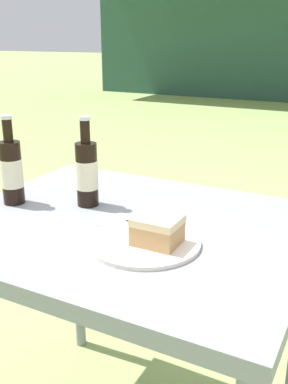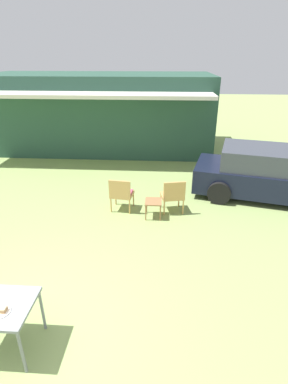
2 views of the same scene
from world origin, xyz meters
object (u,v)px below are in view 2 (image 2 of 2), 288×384
Objects in this scene: wicker_chair_cushioned at (121,193)px; cake_on_plate at (1,310)px; parked_car at (266,174)px; wicker_chair_plain at (173,194)px; garden_side_table at (153,203)px.

cake_on_plate is at bearing 84.71° from wicker_chair_cushioned.
wicker_chair_cushioned is 3.41× the size of cake_on_plate.
parked_car reaches higher than cake_on_plate.
parked_car is at bearing -156.32° from wicker_chair_cushioned.
wicker_chair_plain is 4.73m from cake_on_plate.
wicker_chair_cushioned is 1.00× the size of wicker_chair_plain.
cake_on_plate is (-2.23, -4.16, 0.28)m from wicker_chair_plain.
wicker_chair_cushioned and wicker_chair_plain have the same top height.
parked_car is 7.18m from cake_on_plate.
garden_side_table is (-3.06, -1.43, -0.30)m from parked_car.
wicker_chair_plain is at bearing -173.70° from wicker_chair_cushioned.
parked_car reaches higher than wicker_chair_cushioned.
wicker_chair_plain is at bearing 61.81° from cake_on_plate.
wicker_chair_plain is (1.30, -0.02, 0.01)m from wicker_chair_cushioned.
wicker_chair_plain is 1.97× the size of garden_side_table.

